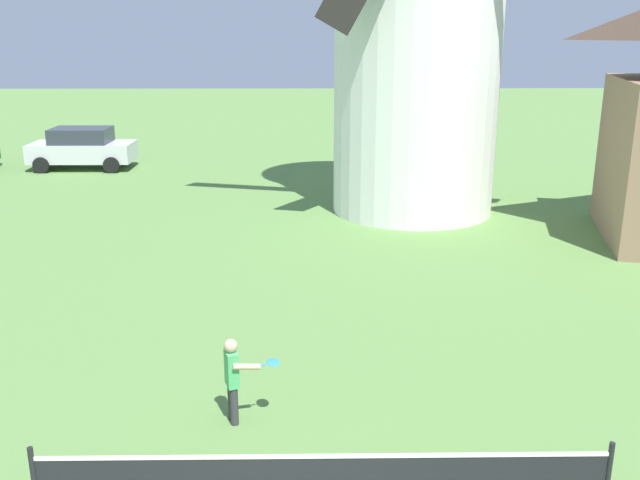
% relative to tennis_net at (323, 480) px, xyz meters
% --- Properties ---
extents(tennis_net, '(6.01, 0.06, 1.10)m').
position_rel_tennis_net_xyz_m(tennis_net, '(0.00, 0.00, 0.00)').
color(tennis_net, black).
rests_on(tennis_net, ground_plane).
extents(player_far, '(0.80, 0.40, 1.23)m').
position_rel_tennis_net_xyz_m(player_far, '(-1.16, 2.28, 0.01)').
color(player_far, '#333338').
rests_on(player_far, ground_plane).
extents(parked_car_silver, '(3.84, 1.90, 1.56)m').
position_rel_tennis_net_xyz_m(parked_car_silver, '(-8.80, 20.49, 0.12)').
color(parked_car_silver, silver).
rests_on(parked_car_silver, ground_plane).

